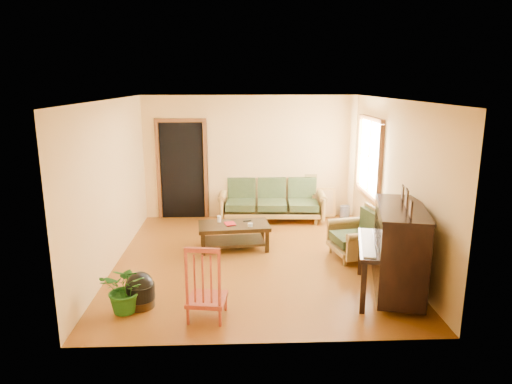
{
  "coord_description": "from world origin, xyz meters",
  "views": [
    {
      "loc": [
        -0.27,
        -7.08,
        2.86
      ],
      "look_at": [
        0.03,
        0.2,
        1.1
      ],
      "focal_mm": 32.0,
      "sensor_mm": 36.0,
      "label": 1
    }
  ],
  "objects_px": {
    "red_chair": "(207,281)",
    "potted_plant": "(126,288)",
    "sofa": "(272,199)",
    "piano": "(399,252)",
    "ceramic_crock": "(345,212)",
    "coffee_table": "(234,236)",
    "armchair": "(355,233)",
    "footstool": "(141,294)"
  },
  "relations": [
    {
      "from": "coffee_table",
      "to": "potted_plant",
      "type": "relative_size",
      "value": 1.88
    },
    {
      "from": "footstool",
      "to": "red_chair",
      "type": "bearing_deg",
      "value": -19.49
    },
    {
      "from": "armchair",
      "to": "red_chair",
      "type": "distance_m",
      "value": 3.0
    },
    {
      "from": "sofa",
      "to": "red_chair",
      "type": "relative_size",
      "value": 2.19
    },
    {
      "from": "piano",
      "to": "red_chair",
      "type": "bearing_deg",
      "value": -155.2
    },
    {
      "from": "coffee_table",
      "to": "footstool",
      "type": "relative_size",
      "value": 3.27
    },
    {
      "from": "potted_plant",
      "to": "footstool",
      "type": "bearing_deg",
      "value": 41.98
    },
    {
      "from": "footstool",
      "to": "piano",
      "type": "bearing_deg",
      "value": 3.25
    },
    {
      "from": "footstool",
      "to": "potted_plant",
      "type": "xyz_separation_m",
      "value": [
        -0.15,
        -0.13,
        0.15
      ]
    },
    {
      "from": "armchair",
      "to": "piano",
      "type": "distance_m",
      "value": 1.43
    },
    {
      "from": "armchair",
      "to": "piano",
      "type": "xyz_separation_m",
      "value": [
        0.24,
        -1.39,
        0.2
      ]
    },
    {
      "from": "coffee_table",
      "to": "piano",
      "type": "xyz_separation_m",
      "value": [
        2.24,
        -1.91,
        0.41
      ]
    },
    {
      "from": "sofa",
      "to": "ceramic_crock",
      "type": "relative_size",
      "value": 8.25
    },
    {
      "from": "piano",
      "to": "potted_plant",
      "type": "distance_m",
      "value": 3.62
    },
    {
      "from": "sofa",
      "to": "red_chair",
      "type": "bearing_deg",
      "value": -102.18
    },
    {
      "from": "sofa",
      "to": "piano",
      "type": "height_order",
      "value": "piano"
    },
    {
      "from": "ceramic_crock",
      "to": "coffee_table",
      "type": "bearing_deg",
      "value": -143.55
    },
    {
      "from": "piano",
      "to": "footstool",
      "type": "height_order",
      "value": "piano"
    },
    {
      "from": "ceramic_crock",
      "to": "piano",
      "type": "bearing_deg",
      "value": -92.19
    },
    {
      "from": "sofa",
      "to": "armchair",
      "type": "xyz_separation_m",
      "value": [
        1.21,
        -2.17,
        -0.04
      ]
    },
    {
      "from": "armchair",
      "to": "sofa",
      "type": "bearing_deg",
      "value": 108.39
    },
    {
      "from": "potted_plant",
      "to": "coffee_table",
      "type": "bearing_deg",
      "value": 58.91
    },
    {
      "from": "sofa",
      "to": "footstool",
      "type": "xyz_separation_m",
      "value": [
        -2.0,
        -3.76,
        -0.29
      ]
    },
    {
      "from": "armchair",
      "to": "footstool",
      "type": "distance_m",
      "value": 3.59
    },
    {
      "from": "coffee_table",
      "to": "footstool",
      "type": "height_order",
      "value": "coffee_table"
    },
    {
      "from": "footstool",
      "to": "ceramic_crock",
      "type": "xyz_separation_m",
      "value": [
        3.58,
        3.86,
        -0.05
      ]
    },
    {
      "from": "red_chair",
      "to": "potted_plant",
      "type": "bearing_deg",
      "value": 178.56
    },
    {
      "from": "sofa",
      "to": "ceramic_crock",
      "type": "height_order",
      "value": "sofa"
    },
    {
      "from": "sofa",
      "to": "piano",
      "type": "relative_size",
      "value": 1.52
    },
    {
      "from": "coffee_table",
      "to": "piano",
      "type": "relative_size",
      "value": 0.86
    },
    {
      "from": "piano",
      "to": "ceramic_crock",
      "type": "relative_size",
      "value": 5.43
    },
    {
      "from": "red_chair",
      "to": "ceramic_crock",
      "type": "relative_size",
      "value": 3.76
    },
    {
      "from": "sofa",
      "to": "armchair",
      "type": "distance_m",
      "value": 2.48
    },
    {
      "from": "sofa",
      "to": "armchair",
      "type": "height_order",
      "value": "sofa"
    },
    {
      "from": "sofa",
      "to": "armchair",
      "type": "bearing_deg",
      "value": -57.71
    },
    {
      "from": "red_chair",
      "to": "potted_plant",
      "type": "distance_m",
      "value": 1.06
    },
    {
      "from": "footstool",
      "to": "red_chair",
      "type": "xyz_separation_m",
      "value": [
        0.88,
        -0.31,
        0.31
      ]
    },
    {
      "from": "piano",
      "to": "red_chair",
      "type": "relative_size",
      "value": 1.45
    },
    {
      "from": "armchair",
      "to": "piano",
      "type": "bearing_deg",
      "value": -91.21
    },
    {
      "from": "sofa",
      "to": "coffee_table",
      "type": "distance_m",
      "value": 1.85
    },
    {
      "from": "ceramic_crock",
      "to": "potted_plant",
      "type": "bearing_deg",
      "value": -133.02
    },
    {
      "from": "footstool",
      "to": "potted_plant",
      "type": "height_order",
      "value": "potted_plant"
    }
  ]
}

